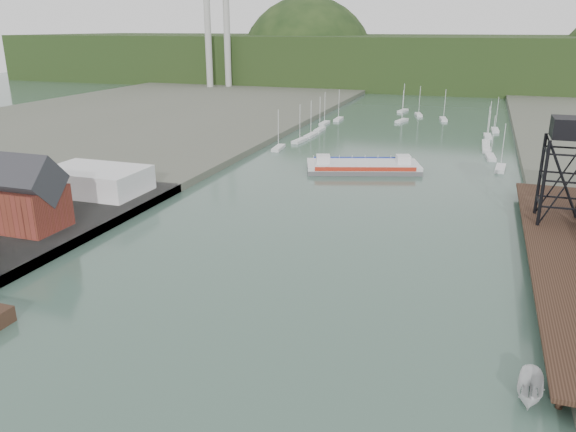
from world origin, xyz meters
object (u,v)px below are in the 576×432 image
Objects in this scene: lift_tower at (571,135)px; motorboat at (530,390)px; chain_ferry at (363,166)px; harbor_building at (21,200)px.

lift_tower reaches higher than motorboat.
chain_ferry is 81.92m from motorboat.
motorboat is (30.39, -76.08, 0.08)m from chain_ferry.
lift_tower is (77.00, 28.00, 9.56)m from harbor_building.
lift_tower is at bearing 19.98° from harbor_building.
lift_tower is at bearing -57.53° from chain_ferry.
harbor_building is at bearing -160.02° from lift_tower.
lift_tower is 48.46m from motorboat.
harbor_building is 82.49m from lift_tower.
motorboat is (70.64, -17.79, -4.97)m from harbor_building.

